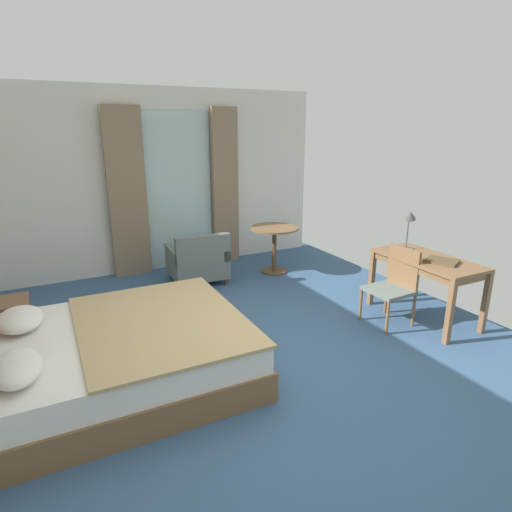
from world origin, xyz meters
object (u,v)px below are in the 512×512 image
object	(u,v)px
round_cafe_table	(274,239)
nightstand	(7,322)
desk_chair	(394,283)
bed	(114,354)
armchair_by_window	(198,262)
desk_lamp	(409,222)
writing_desk	(427,266)
closed_book	(442,261)

from	to	relation	value
round_cafe_table	nightstand	bearing A→B (deg)	-168.96
nightstand	desk_chair	world-z (taller)	desk_chair
bed	desk_chair	world-z (taller)	bed
bed	nightstand	bearing A→B (deg)	124.20
nightstand	armchair_by_window	xyz separation A→B (m)	(2.46, 0.84, 0.08)
armchair_by_window	bed	bearing A→B (deg)	-126.42
desk_lamp	desk_chair	bearing A→B (deg)	-145.10
round_cafe_table	writing_desk	bearing A→B (deg)	-72.01
writing_desk	bed	bearing A→B (deg)	175.29
nightstand	writing_desk	world-z (taller)	writing_desk
armchair_by_window	desk_chair	bearing A→B (deg)	-56.20
writing_desk	round_cafe_table	world-z (taller)	writing_desk
desk_lamp	armchair_by_window	bearing A→B (deg)	138.16
bed	desk_lamp	world-z (taller)	desk_lamp
closed_book	round_cafe_table	size ratio (longest dim) A/B	0.45
desk_chair	desk_lamp	world-z (taller)	desk_lamp
closed_book	armchair_by_window	world-z (taller)	closed_book
round_cafe_table	bed	bearing A→B (deg)	-144.29
nightstand	desk_lamp	distance (m)	4.82
desk_lamp	writing_desk	bearing A→B (deg)	-109.61
desk_lamp	round_cafe_table	xyz separation A→B (m)	(-0.93, 1.81, -0.52)
nightstand	round_cafe_table	xyz separation A→B (m)	(3.69, 0.72, 0.31)
writing_desk	desk_lamp	size ratio (longest dim) A/B	2.59
desk_lamp	closed_book	size ratio (longest dim) A/B	1.46
nightstand	writing_desk	bearing A→B (deg)	-19.72
nightstand	desk_lamp	size ratio (longest dim) A/B	0.97
armchair_by_window	desk_lamp	bearing A→B (deg)	-41.84
writing_desk	desk_chair	world-z (taller)	desk_chair
bed	desk_lamp	xyz separation A→B (m)	(3.74, 0.21, 0.79)
writing_desk	desk_lamp	distance (m)	0.67
desk_lamp	round_cafe_table	bearing A→B (deg)	117.10
bed	closed_book	bearing A→B (deg)	-7.77
nightstand	desk_chair	xyz separation A→B (m)	(4.03, -1.51, 0.26)
writing_desk	armchair_by_window	size ratio (longest dim) A/B	1.50
writing_desk	desk_lamp	xyz separation A→B (m)	(0.18, 0.50, 0.41)
nightstand	writing_desk	distance (m)	4.74
writing_desk	desk_lamp	bearing A→B (deg)	70.39
nightstand	desk_chair	bearing A→B (deg)	-20.48
writing_desk	desk_chair	distance (m)	0.46
bed	desk_chair	distance (m)	3.16
bed	nightstand	xyz separation A→B (m)	(-0.88, 1.30, -0.05)
desk_lamp	round_cafe_table	size ratio (longest dim) A/B	0.65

